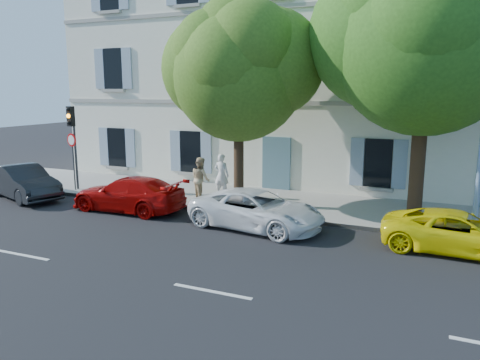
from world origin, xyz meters
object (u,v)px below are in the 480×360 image
at_px(car_red_coupe, 128,194).
at_px(car_yellow_supercar, 459,232).
at_px(road_sign, 72,149).
at_px(pedestrian_a, 222,175).
at_px(pedestrian_b, 201,179).
at_px(car_white_coupe, 257,210).
at_px(traffic_light, 72,130).
at_px(tree_left, 239,76).
at_px(tree_right, 426,43).
at_px(car_dark_sedan, 23,182).

distance_m(car_red_coupe, car_yellow_supercar, 11.47).
relative_size(road_sign, pedestrian_a, 1.40).
distance_m(car_red_coupe, pedestrian_b, 2.93).
xyz_separation_m(car_yellow_supercar, pedestrian_a, (-9.01, 3.09, 0.47)).
relative_size(road_sign, pedestrian_b, 1.44).
bearing_deg(pedestrian_b, car_yellow_supercar, -154.50).
distance_m(car_white_coupe, traffic_light, 9.89).
relative_size(car_yellow_supercar, pedestrian_b, 2.40).
bearing_deg(tree_left, tree_right, 1.53).
xyz_separation_m(car_red_coupe, traffic_light, (-4.15, 1.68, 2.17)).
height_order(car_dark_sedan, car_white_coupe, car_dark_sedan).
xyz_separation_m(tree_left, tree_right, (6.43, 0.17, 0.95)).
distance_m(road_sign, pedestrian_a, 6.83).
xyz_separation_m(tree_right, pedestrian_a, (-7.66, 0.84, -4.97)).
distance_m(car_white_coupe, road_sign, 9.73).
xyz_separation_m(car_dark_sedan, pedestrian_b, (7.33, 2.23, 0.32)).
xyz_separation_m(traffic_light, pedestrian_a, (6.60, 1.40, -1.77)).
relative_size(car_white_coupe, tree_right, 0.50).
bearing_deg(car_dark_sedan, car_red_coupe, -69.63).
height_order(car_dark_sedan, pedestrian_b, pedestrian_b).
bearing_deg(pedestrian_a, car_red_coupe, 53.37).
relative_size(car_dark_sedan, tree_right, 0.47).
distance_m(car_red_coupe, traffic_light, 4.97).
distance_m(car_dark_sedan, pedestrian_b, 7.67).
distance_m(tree_left, pedestrian_a, 4.33).
relative_size(car_dark_sedan, pedestrian_b, 2.46).
height_order(car_yellow_supercar, traffic_light, traffic_light).
height_order(car_yellow_supercar, pedestrian_a, pedestrian_a).
bearing_deg(tree_right, tree_left, -178.47).
relative_size(car_dark_sedan, tree_left, 0.56).
distance_m(car_dark_sedan, tree_right, 16.52).
distance_m(car_white_coupe, pedestrian_b, 4.06).
bearing_deg(tree_right, pedestrian_a, 173.73).
relative_size(car_yellow_supercar, pedestrian_a, 2.33).
height_order(car_red_coupe, traffic_light, traffic_light).
bearing_deg(pedestrian_a, pedestrian_b, 65.86).
height_order(tree_right, pedestrian_b, tree_right).
relative_size(traffic_light, pedestrian_a, 2.05).
relative_size(car_red_coupe, road_sign, 1.79).
relative_size(car_dark_sedan, car_white_coupe, 0.94).
xyz_separation_m(car_red_coupe, car_yellow_supercar, (11.46, -0.02, -0.07)).
xyz_separation_m(tree_left, pedestrian_b, (-1.70, 0.06, -4.05)).
bearing_deg(road_sign, car_white_coupe, -10.56).
relative_size(tree_right, road_sign, 3.63).
relative_size(car_red_coupe, pedestrian_a, 2.51).
bearing_deg(car_yellow_supercar, traffic_light, 85.80).
distance_m(car_red_coupe, pedestrian_a, 3.96).
bearing_deg(car_yellow_supercar, pedestrian_a, 73.04).
distance_m(tree_left, traffic_light, 8.16).
bearing_deg(car_yellow_supercar, tree_left, 77.02).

